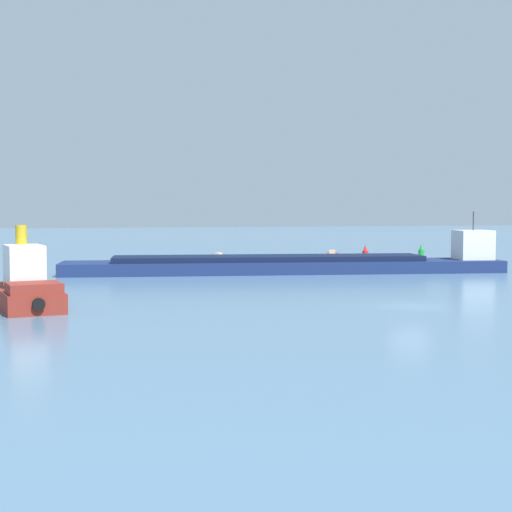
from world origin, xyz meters
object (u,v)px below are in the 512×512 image
object	(u,v)px
cargo_barge	(294,263)
channel_buoy_green	(421,253)
fishing_skiff	(332,255)
channel_buoy_red	(365,254)
small_motorboat	(216,259)
tugboat	(26,286)

from	to	relation	value
cargo_barge	channel_buoy_green	size ratio (longest dim) A/B	21.82
cargo_barge	fishing_skiff	world-z (taller)	cargo_barge
fishing_skiff	channel_buoy_red	distance (m)	8.18
small_motorboat	channel_buoy_green	distance (m)	24.01
channel_buoy_green	cargo_barge	bearing A→B (deg)	-144.90
small_motorboat	channel_buoy_green	world-z (taller)	channel_buoy_green
fishing_skiff	small_motorboat	xyz separation A→B (m)	(-15.35, -3.98, 0.05)
channel_buoy_red	small_motorboat	bearing A→B (deg)	166.07
cargo_barge	channel_buoy_red	bearing A→B (deg)	46.74
cargo_barge	channel_buoy_red	size ratio (longest dim) A/B	21.82
tugboat	channel_buoy_red	bearing A→B (deg)	43.37
channel_buoy_red	channel_buoy_green	world-z (taller)	same
fishing_skiff	channel_buoy_green	world-z (taller)	channel_buoy_green
channel_buoy_green	fishing_skiff	bearing A→B (deg)	138.79
tugboat	small_motorboat	xyz separation A→B (m)	(18.65, 37.31, -0.99)
cargo_barge	small_motorboat	distance (m)	17.60
cargo_barge	fishing_skiff	xyz separation A→B (m)	(11.03, 21.03, -0.64)
cargo_barge	channel_buoy_red	distance (m)	17.79
cargo_barge	small_motorboat	size ratio (longest dim) A/B	9.23
cargo_barge	tugboat	distance (m)	30.63
small_motorboat	channel_buoy_green	size ratio (longest dim) A/B	2.36
cargo_barge	channel_buoy_green	bearing A→B (deg)	35.10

